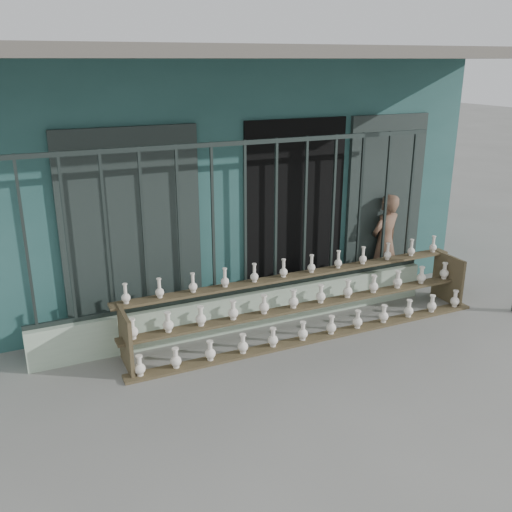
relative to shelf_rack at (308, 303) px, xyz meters
name	(u,v)px	position (x,y,z in m)	size (l,w,h in m)	color
ground	(296,377)	(-0.62, -0.89, -0.36)	(60.00, 60.00, 0.00)	slate
workshop_building	(171,158)	(-0.61, 3.34, 1.26)	(7.40, 6.60, 3.21)	#275451
parapet_wall	(246,309)	(-0.62, 0.41, -0.14)	(5.00, 0.20, 0.45)	#B1CBAE
security_fence	(245,219)	(-0.62, 0.41, 0.99)	(5.00, 0.04, 1.80)	#283330
shelf_rack	(308,303)	(0.00, 0.00, 0.00)	(4.50, 0.68, 0.85)	brown
elderly_woman	(385,242)	(1.63, 0.75, 0.32)	(0.50, 0.33, 1.36)	brown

